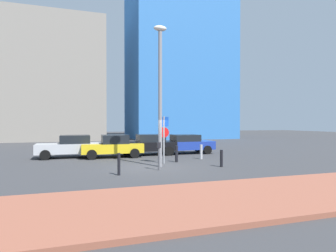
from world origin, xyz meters
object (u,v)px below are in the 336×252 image
parked_car_black (147,144)px  street_lamp (160,85)px  traffic_bollard_edge (119,164)px  parked_car_yellow (113,146)px  parked_car_blue (185,144)px  traffic_bollard_mid (201,152)px  parked_car_silver (71,146)px  parking_sign_post (164,134)px  parking_meter (159,152)px  traffic_bollard_near (221,158)px  traffic_bollard_far (177,154)px

parked_car_black → street_lamp: 6.59m
parked_car_black → traffic_bollard_edge: 7.83m
parked_car_yellow → street_lamp: 6.38m
parked_car_blue → traffic_bollard_mid: parked_car_blue is taller
parked_car_silver → street_lamp: (4.71, -5.58, 3.63)m
parking_sign_post → parking_meter: 2.45m
parked_car_silver → traffic_bollard_mid: parked_car_silver is taller
street_lamp → traffic_bollard_near: size_ratio=8.28×
parked_car_yellow → parking_sign_post: size_ratio=1.49×
parked_car_yellow → parking_meter: bearing=-74.8°
parking_sign_post → traffic_bollard_far: parking_sign_post is taller
traffic_bollard_far → traffic_bollard_edge: traffic_bollard_edge is taller
parked_car_silver → parked_car_blue: parked_car_silver is taller
parked_car_yellow → parking_sign_post: 4.60m
traffic_bollard_far → traffic_bollard_edge: (-3.83, -3.12, 0.01)m
parking_sign_post → traffic_bollard_mid: (2.86, 1.09, -1.24)m
parking_sign_post → traffic_bollard_mid: bearing=20.9°
parked_car_yellow → traffic_bollard_mid: (5.36, -2.65, -0.30)m
parking_meter → street_lamp: size_ratio=0.18×
traffic_bollard_edge → parked_car_blue: bearing=50.8°
parked_car_black → parking_sign_post: (-0.05, -4.35, 0.94)m
parked_car_black → traffic_bollard_edge: parked_car_black is taller
traffic_bollard_near → traffic_bollard_mid: 3.25m
parked_car_silver → parking_sign_post: (5.24, -4.46, 0.94)m
traffic_bollard_mid → traffic_bollard_far: (-1.99, -0.84, 0.03)m
parked_car_yellow → street_lamp: size_ratio=0.54×
parked_car_black → parked_car_blue: parked_car_black is taller
parking_sign_post → parking_meter: (-0.90, -2.13, -0.81)m
parked_car_yellow → traffic_bollard_edge: bearing=-94.0°
street_lamp → parked_car_blue: bearing=57.5°
parking_meter → traffic_bollard_mid: size_ratio=1.48×
parked_car_yellow → traffic_bollard_far: (3.37, -3.48, -0.28)m
traffic_bollard_near → traffic_bollard_far: size_ratio=0.92×
traffic_bollard_edge → traffic_bollard_mid: bearing=34.2°
parked_car_blue → parking_meter: (-3.92, -6.60, 0.15)m
traffic_bollard_mid → parked_car_black: bearing=130.8°
parking_meter → traffic_bollard_mid: bearing=40.6°
traffic_bollard_mid → traffic_bollard_edge: bearing=-145.8°
traffic_bollard_near → street_lamp: bearing=161.8°
traffic_bollard_far → parked_car_yellow: bearing=134.1°
traffic_bollard_near → parked_car_yellow: bearing=130.8°
parked_car_blue → traffic_bollard_far: (-2.14, -4.21, -0.26)m
street_lamp → parked_car_silver: bearing=130.2°
parked_car_black → street_lamp: bearing=-96.2°
street_lamp → traffic_bollard_near: street_lamp is taller
parked_car_black → traffic_bollard_mid: size_ratio=4.51×
parked_car_black → parked_car_blue: 2.96m
parked_car_black → parking_meter: bearing=-98.4°
parked_car_silver → traffic_bollard_far: bearing=-34.5°
parking_sign_post → traffic_bollard_mid: 3.31m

